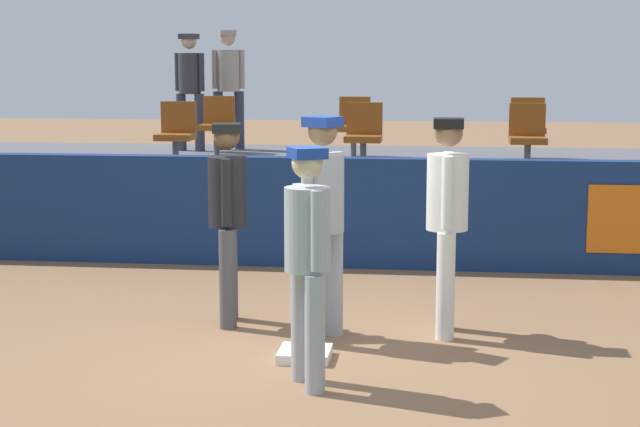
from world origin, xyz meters
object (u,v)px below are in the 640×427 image
object	(u,v)px
player_runner_visitor	(323,212)
player_coach_visitor	(308,250)
seat_front_left	(177,131)
seat_back_center	(354,123)
player_fielder_home	(448,211)
seat_front_center	(364,132)
seat_back_left	(217,122)
seat_front_right	(528,134)
player_umpire	(228,209)
seat_back_right	(528,124)
first_base	(305,354)
spectator_capped	(190,83)
spectator_hooded	(228,81)

from	to	relation	value
player_runner_visitor	player_coach_visitor	world-z (taller)	player_runner_visitor
seat_front_left	seat_back_center	bearing A→B (deg)	40.48
player_fielder_home	seat_front_center	xyz separation A→B (m)	(-1.03, 4.15, 0.34)
seat_back_center	seat_front_center	bearing A→B (deg)	-81.28
seat_back_left	seat_front_left	distance (m)	1.80
player_fielder_home	seat_back_left	distance (m)	6.80
seat_front_right	seat_front_center	size ratio (longest dim) A/B	1.00
seat_front_left	seat_back_center	size ratio (longest dim) A/B	1.00
player_umpire	seat_back_center	xyz separation A→B (m)	(0.60, 5.83, 0.38)
seat_front_center	seat_front_right	bearing A→B (deg)	-0.00
seat_front_center	seat_back_right	distance (m)	2.81
seat_back_left	seat_back_right	world-z (taller)	same
seat_back_left	player_runner_visitor	bearing A→B (deg)	-70.08
player_runner_visitor	seat_front_right	world-z (taller)	player_runner_visitor
first_base	seat_back_center	bearing A→B (deg)	91.77
player_runner_visitor	seat_back_center	xyz separation A→B (m)	(-0.28, 6.25, 0.33)
player_runner_visitor	spectator_capped	size ratio (longest dim) A/B	1.07
player_coach_visitor	seat_front_center	distance (m)	5.69
player_coach_visitor	spectator_hooded	bearing A→B (deg)	168.81
seat_back_center	seat_back_left	bearing A→B (deg)	179.99
first_base	seat_front_center	size ratio (longest dim) A/B	0.48
player_runner_visitor	seat_back_center	bearing A→B (deg)	-149.18
spectator_hooded	spectator_capped	xyz separation A→B (m)	(-0.52, -0.30, -0.03)
spectator_capped	player_fielder_home	bearing A→B (deg)	135.01
spectator_capped	seat_back_center	bearing A→B (deg)	-177.53
player_umpire	seat_front_right	world-z (taller)	seat_front_right
player_runner_visitor	spectator_hooded	distance (m)	7.50
player_fielder_home	seat_back_center	world-z (taller)	player_fielder_home
player_umpire	seat_front_left	size ratio (longest dim) A/B	2.11
player_umpire	spectator_capped	xyz separation A→B (m)	(-1.91, 6.37, 0.92)
seat_front_right	seat_front_left	distance (m)	4.39
first_base	seat_front_center	world-z (taller)	seat_front_center
player_umpire	seat_front_right	bearing A→B (deg)	135.21
player_coach_visitor	seat_back_right	distance (m)	7.78
player_coach_visitor	seat_back_left	world-z (taller)	seat_back_left
seat_back_right	seat_back_center	distance (m)	2.43
first_base	seat_front_left	xyz separation A→B (m)	(-2.32, 5.03, 1.37)
spectator_capped	seat_back_right	bearing A→B (deg)	-171.68
player_coach_visitor	seat_back_center	world-z (taller)	seat_back_center
seat_back_right	seat_front_left	xyz separation A→B (m)	(-4.54, -1.80, -0.00)
player_umpire	seat_back_center	bearing A→B (deg)	164.88
seat_back_center	spectator_capped	world-z (taller)	spectator_capped
first_base	seat_back_center	xyz separation A→B (m)	(-0.21, 6.82, 1.36)
player_runner_visitor	seat_back_left	xyz separation A→B (m)	(-2.26, 6.25, 0.33)
player_runner_visitor	seat_back_center	size ratio (longest dim) A/B	2.21
player_fielder_home	player_coach_visitor	distance (m)	1.82
player_fielder_home	seat_front_center	distance (m)	4.29
spectator_hooded	seat_back_left	bearing A→B (deg)	73.32
first_base	spectator_capped	distance (m)	8.08
player_umpire	seat_back_left	bearing A→B (deg)	-175.93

